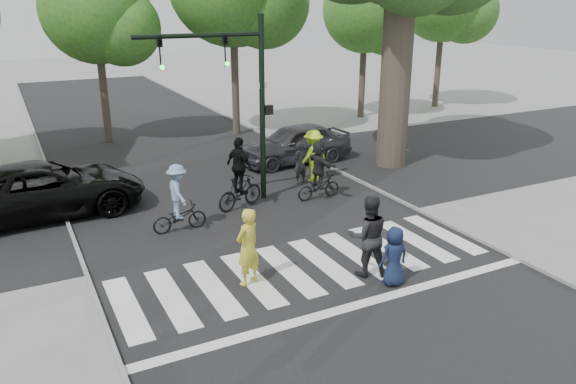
# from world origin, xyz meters

# --- Properties ---
(ground) EXTENTS (120.00, 120.00, 0.00)m
(ground) POSITION_xyz_m (0.00, 0.00, 0.00)
(ground) COLOR gray
(ground) RESTS_ON ground
(road_stem) EXTENTS (10.00, 70.00, 0.01)m
(road_stem) POSITION_xyz_m (0.00, 5.00, 0.01)
(road_stem) COLOR black
(road_stem) RESTS_ON ground
(road_cross) EXTENTS (70.00, 10.00, 0.01)m
(road_cross) POSITION_xyz_m (0.00, 8.00, 0.01)
(road_cross) COLOR black
(road_cross) RESTS_ON ground
(curb_left) EXTENTS (0.10, 70.00, 0.10)m
(curb_left) POSITION_xyz_m (-5.05, 5.00, 0.05)
(curb_left) COLOR gray
(curb_left) RESTS_ON ground
(curb_right) EXTENTS (0.10, 70.00, 0.10)m
(curb_right) POSITION_xyz_m (5.05, 5.00, 0.05)
(curb_right) COLOR gray
(curb_right) RESTS_ON ground
(crosswalk) EXTENTS (10.00, 3.85, 0.01)m
(crosswalk) POSITION_xyz_m (0.00, 0.66, 0.01)
(crosswalk) COLOR silver
(crosswalk) RESTS_ON ground
(traffic_signal) EXTENTS (4.45, 0.29, 6.00)m
(traffic_signal) POSITION_xyz_m (0.35, 6.20, 3.90)
(traffic_signal) COLOR black
(traffic_signal) RESTS_ON ground
(bg_tree_2) EXTENTS (5.04, 4.80, 8.40)m
(bg_tree_2) POSITION_xyz_m (-1.76, 16.62, 5.78)
(bg_tree_2) COLOR brown
(bg_tree_2) RESTS_ON ground
(bg_tree_4) EXTENTS (4.83, 4.60, 8.15)m
(bg_tree_4) POSITION_xyz_m (12.23, 16.12, 5.64)
(bg_tree_4) COLOR brown
(bg_tree_4) RESTS_ON ground
(bg_tree_5) EXTENTS (5.67, 5.40, 9.30)m
(bg_tree_5) POSITION_xyz_m (18.27, 16.69, 6.36)
(bg_tree_5) COLOR brown
(bg_tree_5) RESTS_ON ground
(pedestrian_woman) EXTENTS (0.82, 0.70, 1.90)m
(pedestrian_woman) POSITION_xyz_m (-1.66, 0.84, 0.95)
(pedestrian_woman) COLOR gold
(pedestrian_woman) RESTS_ON ground
(pedestrian_child) EXTENTS (0.74, 0.51, 1.45)m
(pedestrian_child) POSITION_xyz_m (1.37, -0.76, 0.73)
(pedestrian_child) COLOR #141E3C
(pedestrian_child) RESTS_ON ground
(pedestrian_adult) EXTENTS (1.21, 1.09, 2.04)m
(pedestrian_adult) POSITION_xyz_m (1.11, -0.05, 1.02)
(pedestrian_adult) COLOR black
(pedestrian_adult) RESTS_ON ground
(cyclist_left) EXTENTS (1.60, 1.05, 2.01)m
(cyclist_left) POSITION_xyz_m (-2.18, 4.69, 0.87)
(cyclist_left) COLOR black
(cyclist_left) RESTS_ON ground
(cyclist_mid) EXTENTS (1.86, 1.18, 2.34)m
(cyclist_mid) POSITION_xyz_m (0.12, 5.64, 0.96)
(cyclist_mid) COLOR black
(cyclist_mid) RESTS_ON ground
(cyclist_right) EXTENTS (1.61, 1.50, 2.02)m
(cyclist_right) POSITION_xyz_m (2.82, 5.27, 0.90)
(cyclist_right) COLOR black
(cyclist_right) RESTS_ON ground
(car_suv) EXTENTS (6.16, 3.07, 1.68)m
(car_suv) POSITION_xyz_m (-5.50, 7.84, 0.84)
(car_suv) COLOR black
(car_suv) RESTS_ON ground
(car_grey) EXTENTS (4.80, 2.09, 1.61)m
(car_grey) POSITION_xyz_m (4.19, 9.59, 0.81)
(car_grey) COLOR #39393F
(car_grey) RESTS_ON ground
(bystander_hivis) EXTENTS (1.38, 0.99, 1.93)m
(bystander_hivis) POSITION_xyz_m (3.63, 7.09, 0.96)
(bystander_hivis) COLOR #C6FF1E
(bystander_hivis) RESTS_ON ground
(bystander_dark) EXTENTS (0.62, 0.46, 1.56)m
(bystander_dark) POSITION_xyz_m (3.04, 7.01, 0.78)
(bystander_dark) COLOR black
(bystander_dark) RESTS_ON ground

